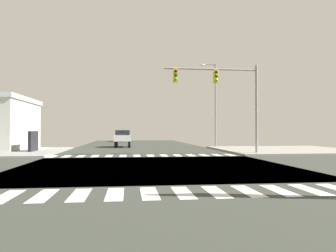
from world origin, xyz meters
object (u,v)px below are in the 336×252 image
object	(u,v)px
traffic_signal_mast	(222,87)
sedan_nearside_1	(125,135)
sedan_crossing_3	(123,137)
street_lamp	(213,98)

from	to	relation	value
traffic_signal_mast	sedan_nearside_1	size ratio (longest dim) A/B	1.71
traffic_signal_mast	sedan_crossing_3	bearing A→B (deg)	122.09
sedan_crossing_3	sedan_nearside_1	bearing A→B (deg)	-90.00
traffic_signal_mast	sedan_crossing_3	xyz separation A→B (m)	(-7.77, 12.40, -4.05)
street_lamp	traffic_signal_mast	bearing A→B (deg)	-100.80
traffic_signal_mast	street_lamp	world-z (taller)	street_lamp
traffic_signal_mast	sedan_nearside_1	distance (m)	32.05
sedan_crossing_3	traffic_signal_mast	bearing A→B (deg)	122.09
street_lamp	sedan_nearside_1	world-z (taller)	street_lamp
sedan_nearside_1	sedan_crossing_3	xyz separation A→B (m)	(0.00, -18.43, 0.00)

